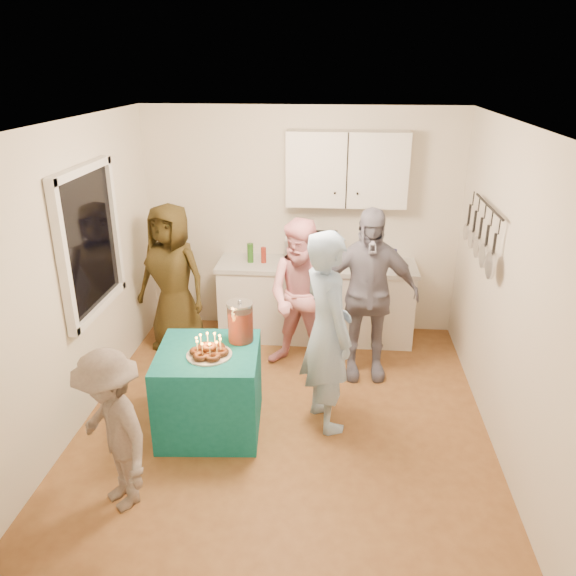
# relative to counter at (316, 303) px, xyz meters

# --- Properties ---
(floor) EXTENTS (4.00, 4.00, 0.00)m
(floor) POSITION_rel_counter_xyz_m (-0.20, -1.70, -0.43)
(floor) COLOR brown
(floor) RESTS_ON ground
(ceiling) EXTENTS (4.00, 4.00, 0.00)m
(ceiling) POSITION_rel_counter_xyz_m (-0.20, -1.70, 2.17)
(ceiling) COLOR white
(ceiling) RESTS_ON floor
(back_wall) EXTENTS (3.60, 3.60, 0.00)m
(back_wall) POSITION_rel_counter_xyz_m (-0.20, 0.30, 0.87)
(back_wall) COLOR silver
(back_wall) RESTS_ON floor
(left_wall) EXTENTS (4.00, 4.00, 0.00)m
(left_wall) POSITION_rel_counter_xyz_m (-2.00, -1.70, 0.87)
(left_wall) COLOR silver
(left_wall) RESTS_ON floor
(right_wall) EXTENTS (4.00, 4.00, 0.00)m
(right_wall) POSITION_rel_counter_xyz_m (1.60, -1.70, 0.87)
(right_wall) COLOR silver
(right_wall) RESTS_ON floor
(window_night) EXTENTS (0.04, 1.00, 1.20)m
(window_night) POSITION_rel_counter_xyz_m (-1.97, -1.40, 1.12)
(window_night) COLOR black
(window_night) RESTS_ON left_wall
(counter) EXTENTS (2.20, 0.58, 0.86)m
(counter) POSITION_rel_counter_xyz_m (0.00, 0.00, 0.00)
(counter) COLOR white
(counter) RESTS_ON floor
(countertop) EXTENTS (2.24, 0.62, 0.05)m
(countertop) POSITION_rel_counter_xyz_m (0.00, -0.00, 0.46)
(countertop) COLOR beige
(countertop) RESTS_ON counter
(upper_cabinet) EXTENTS (1.30, 0.30, 0.80)m
(upper_cabinet) POSITION_rel_counter_xyz_m (0.30, 0.15, 1.52)
(upper_cabinet) COLOR white
(upper_cabinet) RESTS_ON back_wall
(pot_rack) EXTENTS (0.12, 1.00, 0.60)m
(pot_rack) POSITION_rel_counter_xyz_m (1.52, -1.00, 1.17)
(pot_rack) COLOR black
(pot_rack) RESTS_ON right_wall
(microwave) EXTENTS (0.63, 0.45, 0.33)m
(microwave) POSITION_rel_counter_xyz_m (-0.06, 0.00, 0.64)
(microwave) COLOR white
(microwave) RESTS_ON countertop
(party_table) EXTENTS (0.92, 0.92, 0.76)m
(party_table) POSITION_rel_counter_xyz_m (-0.84, -1.87, -0.05)
(party_table) COLOR #0F6768
(party_table) RESTS_ON floor
(donut_cake) EXTENTS (0.38, 0.38, 0.18)m
(donut_cake) POSITION_rel_counter_xyz_m (-0.80, -1.94, 0.42)
(donut_cake) COLOR #381C0C
(donut_cake) RESTS_ON party_table
(punch_jar) EXTENTS (0.22, 0.22, 0.34)m
(punch_jar) POSITION_rel_counter_xyz_m (-0.59, -1.65, 0.50)
(punch_jar) COLOR red
(punch_jar) RESTS_ON party_table
(man_birthday) EXTENTS (0.67, 0.78, 1.79)m
(man_birthday) POSITION_rel_counter_xyz_m (0.17, -1.69, 0.47)
(man_birthday) COLOR #9FC0E7
(man_birthday) RESTS_ON floor
(woman_back_left) EXTENTS (0.93, 0.73, 1.66)m
(woman_back_left) POSITION_rel_counter_xyz_m (-1.56, -0.38, 0.40)
(woman_back_left) COLOR brown
(woman_back_left) RESTS_ON floor
(woman_back_center) EXTENTS (0.92, 0.80, 1.62)m
(woman_back_center) POSITION_rel_counter_xyz_m (-0.10, -0.74, 0.38)
(woman_back_center) COLOR pink
(woman_back_center) RESTS_ON floor
(woman_back_right) EXTENTS (1.07, 0.51, 1.77)m
(woman_back_right) POSITION_rel_counter_xyz_m (0.53, -0.82, 0.46)
(woman_back_right) COLOR black
(woman_back_right) RESTS_ON floor
(child_near_left) EXTENTS (0.91, 0.89, 1.25)m
(child_near_left) POSITION_rel_counter_xyz_m (-1.30, -2.83, 0.20)
(child_near_left) COLOR #62554E
(child_near_left) RESTS_ON floor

